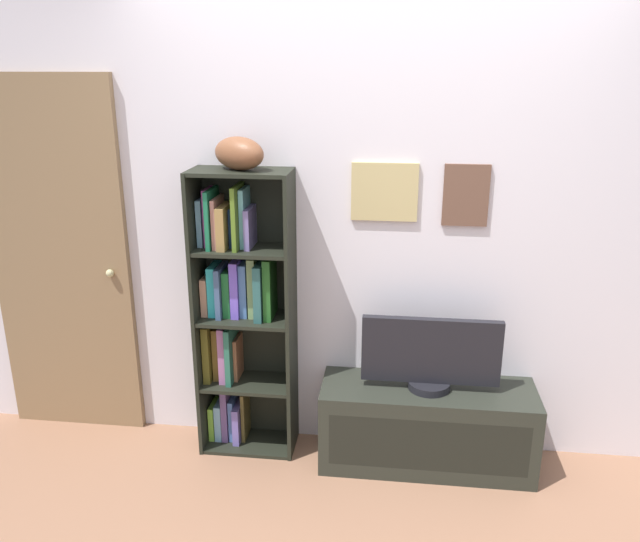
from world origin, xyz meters
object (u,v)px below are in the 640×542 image
football (239,153)px  tv_stand (426,426)px  door (61,262)px  bookshelf (239,311)px  television (431,355)px

football → tv_stand: size_ratio=0.26×
tv_stand → door: (-2.06, 0.17, 0.79)m
tv_stand → bookshelf: bearing=175.0°
bookshelf → tv_stand: (1.03, -0.09, -0.58)m
door → football: bearing=-6.1°
tv_stand → television: size_ratio=1.58×
television → door: bearing=175.3°
football → tv_stand: (0.99, -0.06, -1.43)m
bookshelf → television: bookshelf is taller
tv_stand → television: bearing=90.0°
football → door: door is taller
football → television: football is taller
tv_stand → door: door is taller
bookshelf → door: (-1.03, 0.08, 0.21)m
tv_stand → television: television is taller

